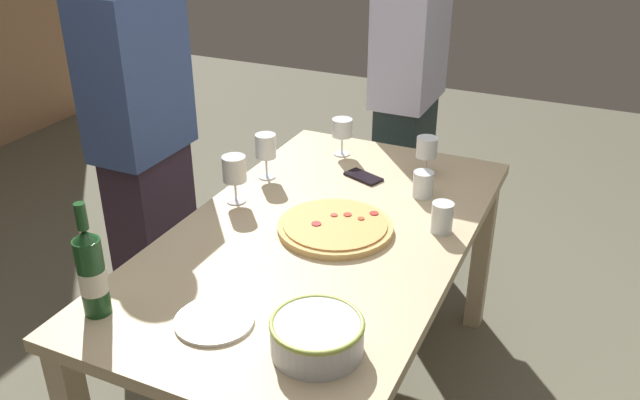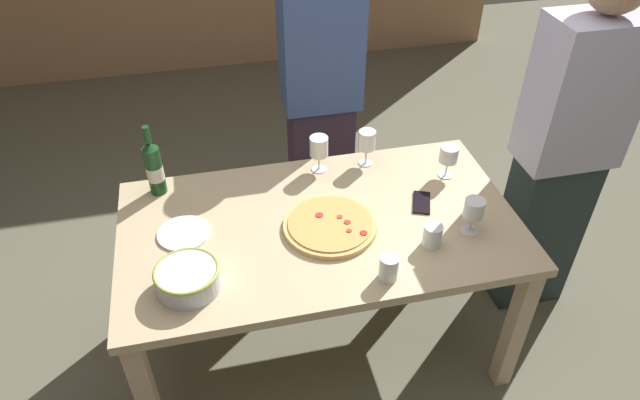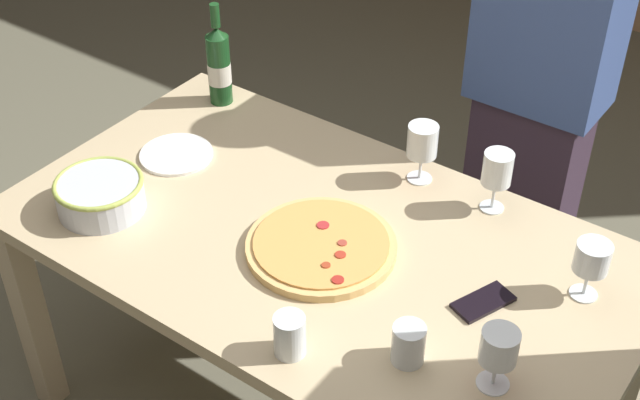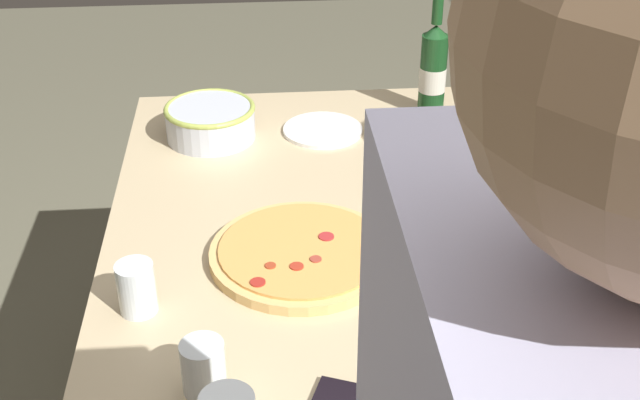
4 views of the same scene
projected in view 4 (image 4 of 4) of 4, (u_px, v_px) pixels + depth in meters
dining_table at (320, 285)px, 1.76m from camera, size 1.60×0.90×0.75m
pizza at (302, 253)px, 1.67m from camera, size 0.37×0.37×0.03m
serving_bowl at (210, 120)px, 2.12m from camera, size 0.23×0.23×0.09m
wine_bottle at (433, 70)px, 2.21m from camera, size 0.07×0.07×0.32m
wine_glass_near_pizza at (543, 280)px, 1.42m from camera, size 0.08×0.08×0.17m
wine_glass_by_bottle at (508, 213)px, 1.61m from camera, size 0.08×0.08×0.17m
cup_amber at (203, 367)px, 1.34m from camera, size 0.07×0.07×0.09m
cup_ceramic at (137, 288)px, 1.51m from camera, size 0.07×0.07×0.10m
side_plate at (323, 130)px, 2.17m from camera, size 0.21×0.21×0.01m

